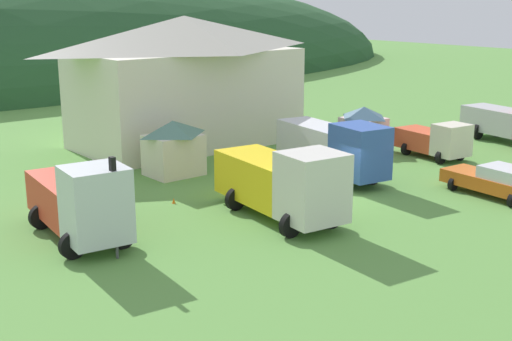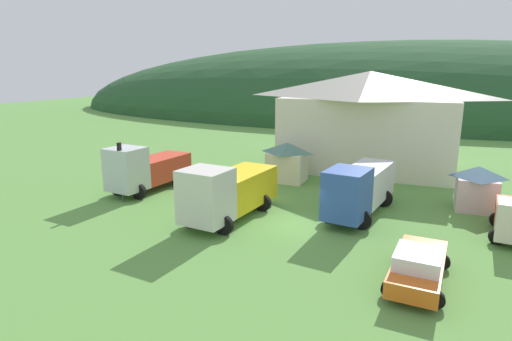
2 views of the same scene
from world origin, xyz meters
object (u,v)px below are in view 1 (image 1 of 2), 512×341
(play_shed_pink, at_px, (363,127))
(traffic_light_west, at_px, (114,197))
(depot_building, at_px, (186,79))
(tow_truck_silver, at_px, (81,201))
(traffic_cone_near_pickup, at_px, (174,203))
(box_truck_blue, at_px, (334,147))
(flatbed_truck_yellow, at_px, (284,182))
(service_pickup_orange, at_px, (495,181))
(play_shed_cream, at_px, (173,147))
(light_truck_cream, at_px, (436,140))

(play_shed_pink, xyz_separation_m, traffic_light_west, (-22.43, -7.19, 1.04))
(depot_building, bearing_deg, tow_truck_silver, -136.97)
(tow_truck_silver, relative_size, traffic_cone_near_pickup, 13.62)
(depot_building, xyz_separation_m, box_truck_blue, (1.35, -12.93, -2.73))
(flatbed_truck_yellow, xyz_separation_m, traffic_light_west, (-8.30, 0.56, 0.73))
(service_pickup_orange, height_order, traffic_light_west, traffic_light_west)
(play_shed_cream, height_order, traffic_cone_near_pickup, play_shed_cream)
(tow_truck_silver, height_order, flatbed_truck_yellow, flatbed_truck_yellow)
(play_shed_cream, distance_m, light_truck_cream, 16.75)
(play_shed_cream, bearing_deg, depot_building, 51.05)
(flatbed_truck_yellow, distance_m, light_truck_cream, 16.00)
(service_pickup_orange, distance_m, traffic_cone_near_pickup, 16.55)
(flatbed_truck_yellow, bearing_deg, service_pickup_orange, 76.12)
(flatbed_truck_yellow, height_order, traffic_light_west, traffic_light_west)
(traffic_light_west, bearing_deg, play_shed_pink, 17.77)
(depot_building, bearing_deg, traffic_cone_near_pickup, -126.64)
(depot_building, height_order, tow_truck_silver, depot_building)
(box_truck_blue, xyz_separation_m, traffic_light_west, (-15.53, -3.22, 0.74))
(box_truck_blue, bearing_deg, flatbed_truck_yellow, -53.41)
(tow_truck_silver, distance_m, flatbed_truck_yellow, 9.06)
(play_shed_pink, height_order, service_pickup_orange, play_shed_pink)
(play_shed_cream, relative_size, traffic_cone_near_pickup, 5.94)
(light_truck_cream, relative_size, traffic_light_west, 1.24)
(depot_building, xyz_separation_m, light_truck_cream, (9.81, -13.70, -3.33))
(play_shed_pink, height_order, traffic_cone_near_pickup, play_shed_pink)
(depot_building, distance_m, play_shed_pink, 12.55)
(tow_truck_silver, distance_m, box_truck_blue, 15.64)
(tow_truck_silver, height_order, traffic_cone_near_pickup, tow_truck_silver)
(tow_truck_silver, xyz_separation_m, traffic_light_west, (0.11, -2.81, 0.80))
(flatbed_truck_yellow, distance_m, service_pickup_orange, 11.75)
(tow_truck_silver, bearing_deg, service_pickup_orange, 75.17)
(play_shed_cream, height_order, box_truck_blue, box_truck_blue)
(play_shed_cream, height_order, traffic_light_west, traffic_light_west)
(box_truck_blue, bearing_deg, traffic_light_west, -69.31)
(depot_building, relative_size, box_truck_blue, 1.90)
(flatbed_truck_yellow, height_order, service_pickup_orange, flatbed_truck_yellow)
(play_shed_cream, height_order, play_shed_pink, play_shed_cream)
(traffic_light_west, bearing_deg, service_pickup_orange, -13.80)
(play_shed_pink, relative_size, service_pickup_orange, 0.52)
(tow_truck_silver, xyz_separation_m, flatbed_truck_yellow, (8.41, -3.37, 0.07))
(play_shed_pink, relative_size, tow_truck_silver, 0.40)
(box_truck_blue, bearing_deg, tow_truck_silver, -79.51)
(depot_building, xyz_separation_m, play_shed_cream, (-5.37, -6.64, -2.88))
(light_truck_cream, distance_m, traffic_cone_near_pickup, 18.45)
(light_truck_cream, bearing_deg, traffic_cone_near_pickup, -90.11)
(light_truck_cream, bearing_deg, depot_building, -137.20)
(play_shed_pink, distance_m, light_truck_cream, 5.00)
(box_truck_blue, relative_size, service_pickup_orange, 1.51)
(play_shed_pink, height_order, tow_truck_silver, tow_truck_silver)
(traffic_cone_near_pickup, bearing_deg, box_truck_blue, -9.07)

